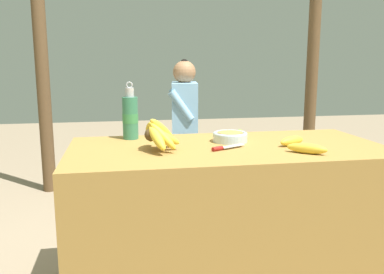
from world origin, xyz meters
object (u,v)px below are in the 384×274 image
(water_bottle, at_px, (130,117))
(seated_vendor, at_px, (179,120))
(loose_banana_front, at_px, (307,148))
(banana_bunch_ripe, at_px, (158,134))
(support_post_near, at_px, (41,49))
(banana_bunch_green, at_px, (242,135))
(wooden_bench, at_px, (193,154))
(serving_bowl, at_px, (230,136))
(knife, at_px, (224,148))
(support_post_far, at_px, (313,50))
(loose_banana_side, at_px, (292,141))

(water_bottle, relative_size, seated_vendor, 0.26)
(water_bottle, distance_m, loose_banana_front, 0.89)
(banana_bunch_ripe, bearing_deg, support_post_near, 113.23)
(banana_bunch_green, bearing_deg, wooden_bench, 179.35)
(loose_banana_front, xyz_separation_m, banana_bunch_green, (0.22, 1.62, -0.24))
(seated_vendor, bearing_deg, serving_bowl, 100.82)
(wooden_bench, bearing_deg, knife, -95.09)
(water_bottle, xyz_separation_m, support_post_far, (1.76, 1.56, 0.38))
(banana_bunch_ripe, relative_size, banana_bunch_green, 1.11)
(loose_banana_side, bearing_deg, banana_bunch_ripe, 179.55)
(water_bottle, xyz_separation_m, support_post_near, (-0.69, 1.56, 0.38))
(knife, bearing_deg, banana_bunch_ripe, 145.35)
(banana_bunch_ripe, height_order, water_bottle, water_bottle)
(wooden_bench, bearing_deg, banana_bunch_ripe, -106.33)
(banana_bunch_ripe, distance_m, seated_vendor, 1.47)
(water_bottle, xyz_separation_m, wooden_bench, (0.54, 1.15, -0.48))
(support_post_near, bearing_deg, knife, -60.11)
(water_bottle, xyz_separation_m, loose_banana_side, (0.75, -0.31, -0.09))
(loose_banana_front, distance_m, seated_vendor, 1.64)
(knife, relative_size, wooden_bench, 0.12)
(knife, height_order, wooden_bench, knife)
(banana_bunch_ripe, distance_m, loose_banana_side, 0.64)
(loose_banana_front, bearing_deg, loose_banana_side, 87.92)
(water_bottle, xyz_separation_m, seated_vendor, (0.41, 1.13, -0.19))
(knife, xyz_separation_m, support_post_far, (1.36, 1.90, 0.48))
(banana_bunch_ripe, height_order, serving_bowl, banana_bunch_ripe)
(wooden_bench, xyz_separation_m, support_post_far, (1.23, 0.41, 0.86))
(banana_bunch_green, bearing_deg, serving_bowl, -109.87)
(banana_bunch_ripe, relative_size, wooden_bench, 0.20)
(loose_banana_side, distance_m, support_post_near, 2.40)
(wooden_bench, bearing_deg, seated_vendor, -168.33)
(water_bottle, height_order, support_post_near, support_post_near)
(banana_bunch_ripe, xyz_separation_m, support_post_near, (-0.80, 1.86, 0.42))
(loose_banana_front, bearing_deg, support_post_near, 125.05)
(water_bottle, bearing_deg, serving_bowl, -18.48)
(water_bottle, bearing_deg, support_post_near, 113.71)
(knife, distance_m, banana_bunch_green, 1.60)
(loose_banana_side, xyz_separation_m, support_post_near, (-1.44, 1.87, 0.47))
(support_post_near, distance_m, support_post_far, 2.45)
(support_post_near, bearing_deg, loose_banana_side, -52.44)
(water_bottle, height_order, banana_bunch_green, water_bottle)
(banana_bunch_ripe, height_order, wooden_bench, banana_bunch_ripe)
(water_bottle, relative_size, banana_bunch_green, 1.15)
(support_post_near, height_order, support_post_far, same)
(banana_bunch_ripe, relative_size, seated_vendor, 0.25)
(seated_vendor, height_order, support_post_far, support_post_far)
(serving_bowl, height_order, wooden_bench, serving_bowl)
(banana_bunch_ripe, distance_m, water_bottle, 0.32)
(loose_banana_side, height_order, banana_bunch_green, loose_banana_side)
(serving_bowl, height_order, knife, serving_bowl)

